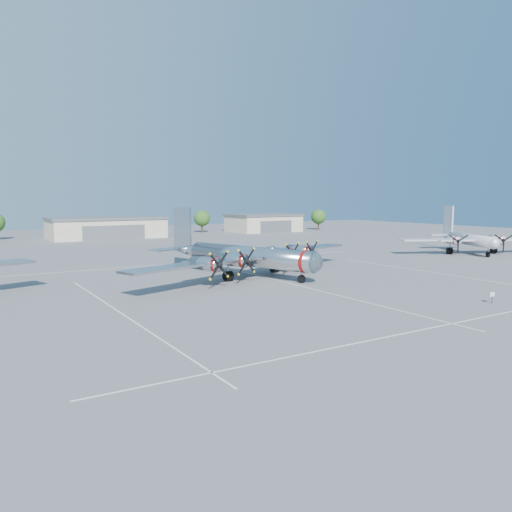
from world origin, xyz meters
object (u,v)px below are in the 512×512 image
hangar_east (263,223)px  tree_far_east (318,217)px  main_bomber_b29 (243,275)px  twin_engine_east (468,253)px  tree_east (202,218)px  info_placard (492,296)px  hangar_center (107,228)px

hangar_east → tree_far_east: (20.00, -1.96, 1.51)m
main_bomber_b29 → twin_engine_east: bearing=-17.6°
tree_east → main_bomber_b29: tree_east is taller
main_bomber_b29 → twin_engine_east: main_bomber_b29 is taller
hangar_east → tree_east: (-18.00, 6.04, 1.51)m
main_bomber_b29 → info_placard: main_bomber_b29 is taller
hangar_center → twin_engine_east: (47.59, -71.71, -2.71)m
hangar_east → tree_east: tree_east is taller
hangar_east → info_placard: (-37.90, -100.90, -1.94)m
tree_far_east → hangar_east: bearing=174.4°
tree_east → hangar_east: bearing=-18.5°
info_placard → twin_engine_east: bearing=44.3°
twin_engine_east → hangar_center: bearing=148.4°
hangar_east → hangar_center: bearing=-180.0°
tree_east → twin_engine_east: (17.59, -77.74, -4.22)m
hangar_east → main_bomber_b29: (-49.68, -72.70, -2.71)m
tree_east → main_bomber_b29: (-31.68, -78.73, -4.22)m
hangar_center → tree_east: 30.64m
hangar_center → tree_east: bearing=11.4°
hangar_center → main_bomber_b29: (-1.68, -72.70, -2.71)m
main_bomber_b29 → info_placard: size_ratio=36.49×
tree_east → info_placard: 108.83m
hangar_center → twin_engine_east: size_ratio=1.04×
twin_engine_east → info_placard: twin_engine_east is taller
tree_east → tree_far_east: size_ratio=1.00×
main_bomber_b29 → info_placard: (11.77, -28.21, 0.78)m
tree_far_east → twin_engine_east: tree_far_east is taller
info_placard → tree_east: bearing=85.9°
hangar_center → main_bomber_b29: size_ratio=0.71×
hangar_center → tree_east: (30.00, 6.04, 1.51)m
hangar_center → hangar_east: 48.00m
hangar_center → info_placard: (10.10, -100.90, -1.94)m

